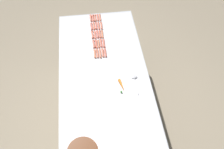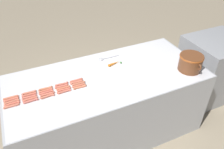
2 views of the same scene
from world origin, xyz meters
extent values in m
plane|color=gray|center=(0.00, 0.00, 0.00)|extent=(20.00, 20.00, 0.00)
cube|color=#ADAFB5|center=(0.00, 0.00, 0.45)|extent=(1.05, 2.29, 0.91)
cube|color=silver|center=(0.00, 0.00, 0.91)|extent=(1.02, 2.25, 0.00)
cube|color=#939599|center=(-0.06, 1.79, 0.47)|extent=(0.75, 0.84, 0.95)
cylinder|color=#D46F50|center=(-0.06, -1.03, 0.92)|extent=(0.02, 0.13, 0.02)
sphere|color=#D46F50|center=(-0.06, -1.10, 0.92)|extent=(0.02, 0.02, 0.02)
sphere|color=#D46F50|center=(-0.06, -0.97, 0.92)|extent=(0.02, 0.02, 0.02)
cylinder|color=#D27055|center=(-0.06, -0.86, 0.92)|extent=(0.03, 0.13, 0.02)
sphere|color=#D27055|center=(-0.06, -0.92, 0.92)|extent=(0.02, 0.02, 0.02)
sphere|color=#D27055|center=(-0.06, -0.79, 0.92)|extent=(0.02, 0.02, 0.02)
cylinder|color=#CE714C|center=(-0.05, -0.69, 0.92)|extent=(0.03, 0.13, 0.02)
sphere|color=#CE714C|center=(-0.05, -0.75, 0.92)|extent=(0.02, 0.02, 0.02)
sphere|color=#CE714C|center=(-0.06, -0.63, 0.92)|extent=(0.02, 0.02, 0.02)
cylinder|color=#D06752|center=(-0.06, -0.52, 0.92)|extent=(0.03, 0.13, 0.02)
sphere|color=#D06752|center=(-0.05, -0.58, 0.92)|extent=(0.02, 0.02, 0.02)
sphere|color=#D06752|center=(-0.06, -0.45, 0.92)|extent=(0.02, 0.02, 0.02)
cylinder|color=#C96550|center=(-0.06, -0.35, 0.92)|extent=(0.02, 0.13, 0.02)
sphere|color=#C96550|center=(-0.06, -0.41, 0.92)|extent=(0.02, 0.02, 0.02)
sphere|color=#C96550|center=(-0.06, -0.29, 0.92)|extent=(0.02, 0.02, 0.02)
cylinder|color=#D66852|center=(-0.02, -1.03, 0.92)|extent=(0.03, 0.13, 0.02)
sphere|color=#D66852|center=(-0.03, -1.10, 0.92)|extent=(0.02, 0.02, 0.02)
sphere|color=#D66852|center=(-0.02, -0.97, 0.92)|extent=(0.02, 0.02, 0.02)
cylinder|color=#CF644F|center=(-0.02, -0.86, 0.92)|extent=(0.02, 0.13, 0.02)
sphere|color=#CF644F|center=(-0.02, -0.92, 0.92)|extent=(0.02, 0.02, 0.02)
sphere|color=#CF644F|center=(-0.02, -0.80, 0.92)|extent=(0.02, 0.02, 0.02)
cylinder|color=#D1674D|center=(-0.02, -0.69, 0.92)|extent=(0.03, 0.13, 0.02)
sphere|color=#D1674D|center=(-0.02, -0.76, 0.92)|extent=(0.02, 0.02, 0.02)
sphere|color=#D1674D|center=(-0.02, -0.63, 0.92)|extent=(0.02, 0.02, 0.02)
cylinder|color=#D06552|center=(-0.02, -0.53, 0.92)|extent=(0.03, 0.13, 0.02)
sphere|color=#D06552|center=(-0.02, -0.59, 0.92)|extent=(0.02, 0.02, 0.02)
sphere|color=#D06552|center=(-0.02, -0.46, 0.92)|extent=(0.02, 0.02, 0.02)
cylinder|color=#CF6D55|center=(-0.02, -0.36, 0.92)|extent=(0.03, 0.13, 0.02)
sphere|color=#CF6D55|center=(-0.02, -0.42, 0.92)|extent=(0.02, 0.02, 0.02)
sphere|color=#CF6D55|center=(-0.03, -0.29, 0.92)|extent=(0.02, 0.02, 0.02)
cylinder|color=#CF7054|center=(0.01, -1.03, 0.92)|extent=(0.03, 0.13, 0.02)
sphere|color=#CF7054|center=(0.01, -1.09, 0.92)|extent=(0.02, 0.02, 0.02)
sphere|color=#CF7054|center=(0.01, -0.97, 0.92)|extent=(0.02, 0.02, 0.02)
cylinder|color=#D26753|center=(0.01, -0.86, 0.92)|extent=(0.03, 0.13, 0.02)
sphere|color=#D26753|center=(0.02, -0.93, 0.92)|extent=(0.02, 0.02, 0.02)
sphere|color=#D26753|center=(0.01, -0.80, 0.92)|extent=(0.02, 0.02, 0.02)
cylinder|color=#D86653|center=(0.01, -0.70, 0.92)|extent=(0.03, 0.13, 0.02)
sphere|color=#D86653|center=(0.01, -0.76, 0.92)|extent=(0.02, 0.02, 0.02)
sphere|color=#D86653|center=(0.01, -0.63, 0.92)|extent=(0.02, 0.02, 0.02)
cylinder|color=#D3714F|center=(0.01, -0.52, 0.92)|extent=(0.03, 0.13, 0.02)
sphere|color=#D3714F|center=(0.01, -0.58, 0.92)|extent=(0.02, 0.02, 0.02)
sphere|color=#D3714F|center=(0.01, -0.45, 0.92)|extent=(0.02, 0.02, 0.02)
cylinder|color=#C96F51|center=(0.01, -0.34, 0.92)|extent=(0.02, 0.13, 0.02)
sphere|color=#C96F51|center=(0.01, -0.41, 0.92)|extent=(0.02, 0.02, 0.02)
sphere|color=#C96F51|center=(0.01, -0.28, 0.92)|extent=(0.02, 0.02, 0.02)
cylinder|color=#D86650|center=(0.04, -1.03, 0.92)|extent=(0.03, 0.13, 0.02)
sphere|color=#D86650|center=(0.04, -1.10, 0.92)|extent=(0.02, 0.02, 0.02)
sphere|color=#D86650|center=(0.05, -0.97, 0.92)|extent=(0.02, 0.02, 0.02)
cylinder|color=#D56D53|center=(0.05, -0.86, 0.92)|extent=(0.02, 0.13, 0.02)
sphere|color=#D56D53|center=(0.04, -0.92, 0.92)|extent=(0.02, 0.02, 0.02)
sphere|color=#D56D53|center=(0.05, -0.80, 0.92)|extent=(0.02, 0.02, 0.02)
cylinder|color=#D36B55|center=(0.04, -0.69, 0.92)|extent=(0.03, 0.13, 0.02)
sphere|color=#D36B55|center=(0.05, -0.75, 0.92)|extent=(0.02, 0.02, 0.02)
sphere|color=#D36B55|center=(0.04, -0.62, 0.92)|extent=(0.02, 0.02, 0.02)
cylinder|color=#D2644E|center=(0.04, -0.52, 0.92)|extent=(0.03, 0.13, 0.02)
sphere|color=#D2644E|center=(0.05, -0.58, 0.92)|extent=(0.02, 0.02, 0.02)
sphere|color=#D2644E|center=(0.04, -0.45, 0.92)|extent=(0.02, 0.02, 0.02)
cylinder|color=#CE6C51|center=(0.04, -0.35, 0.92)|extent=(0.02, 0.13, 0.02)
sphere|color=#CE6C51|center=(0.04, -0.42, 0.92)|extent=(0.02, 0.02, 0.02)
sphere|color=#CE6C51|center=(0.04, -0.29, 0.92)|extent=(0.02, 0.02, 0.02)
cylinder|color=#D26E56|center=(0.07, -1.04, 0.92)|extent=(0.03, 0.13, 0.02)
sphere|color=#D26E56|center=(0.08, -1.10, 0.92)|extent=(0.02, 0.02, 0.02)
sphere|color=#D26E56|center=(0.07, -0.98, 0.92)|extent=(0.02, 0.02, 0.02)
cylinder|color=#CA6455|center=(0.08, -0.86, 0.92)|extent=(0.03, 0.13, 0.02)
sphere|color=#CA6455|center=(0.07, -0.92, 0.92)|extent=(0.02, 0.02, 0.02)
sphere|color=#CA6455|center=(0.08, -0.80, 0.92)|extent=(0.02, 0.02, 0.02)
cylinder|color=#CF6B53|center=(0.08, -0.70, 0.92)|extent=(0.03, 0.13, 0.02)
sphere|color=#CF6B53|center=(0.07, -0.76, 0.92)|extent=(0.02, 0.02, 0.02)
sphere|color=#CF6B53|center=(0.08, -0.63, 0.92)|extent=(0.02, 0.02, 0.02)
cylinder|color=#C96550|center=(0.08, -0.52, 0.92)|extent=(0.03, 0.13, 0.02)
sphere|color=#C96550|center=(0.07, -0.59, 0.92)|extent=(0.02, 0.02, 0.02)
sphere|color=#C96550|center=(0.08, -0.46, 0.92)|extent=(0.02, 0.02, 0.02)
cylinder|color=#D6724F|center=(0.07, -0.35, 0.92)|extent=(0.03, 0.13, 0.02)
sphere|color=#D6724F|center=(0.08, -0.41, 0.92)|extent=(0.02, 0.02, 0.02)
sphere|color=#D6724F|center=(0.07, -0.29, 0.92)|extent=(0.02, 0.02, 0.02)
cylinder|color=brown|center=(0.29, 0.93, 1.01)|extent=(0.27, 0.27, 0.20)
torus|color=#9E4A1B|center=(0.29, 0.93, 1.09)|extent=(0.28, 0.28, 0.03)
torus|color=brown|center=(0.15, 0.93, 1.03)|extent=(0.08, 0.02, 0.08)
torus|color=brown|center=(0.42, 0.93, 1.03)|extent=(0.08, 0.02, 0.08)
cylinder|color=#B7B7BC|center=(-0.35, 0.20, 0.92)|extent=(0.02, 0.22, 0.01)
ellipsoid|color=#B7B7BC|center=(-0.35, 0.07, 0.92)|extent=(0.07, 0.05, 0.02)
cone|color=orange|center=(-0.18, 0.17, 0.93)|extent=(0.07, 0.17, 0.03)
sphere|color=#387F2D|center=(-0.17, 0.26, 0.93)|extent=(0.02, 0.02, 0.02)
camera|label=1|loc=(0.13, 1.70, 3.18)|focal=39.01mm
camera|label=2|loc=(1.91, -0.81, 2.45)|focal=36.26mm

